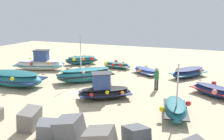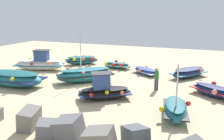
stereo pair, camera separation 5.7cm
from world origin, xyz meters
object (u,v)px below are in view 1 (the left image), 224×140
(fishing_boat_1, at_px, (39,63))
(fishing_boat_5, at_px, (214,90))
(fishing_boat_2, at_px, (117,65))
(fishing_boat_9, at_px, (81,60))
(fishing_boat_6, at_px, (176,109))
(fishing_boat_0, at_px, (146,71))
(person_walking, at_px, (157,77))
(fishing_boat_4, at_px, (13,78))
(fishing_boat_3, at_px, (104,91))
(fishing_boat_7, at_px, (189,72))
(fishing_boat_8, at_px, (85,75))

(fishing_boat_1, distance_m, fishing_boat_5, 16.26)
(fishing_boat_2, distance_m, fishing_boat_5, 10.95)
(fishing_boat_9, bearing_deg, fishing_boat_6, 95.74)
(fishing_boat_0, bearing_deg, fishing_boat_2, -167.00)
(fishing_boat_1, xyz_separation_m, fishing_boat_9, (-2.51, -3.96, -0.16))
(fishing_boat_2, xyz_separation_m, fishing_boat_5, (-9.37, 5.67, 0.06))
(fishing_boat_1, relative_size, person_walking, 3.06)
(fishing_boat_2, height_order, fishing_boat_4, fishing_boat_4)
(fishing_boat_9, xyz_separation_m, person_walking, (-9.63, 6.18, 0.47))
(fishing_boat_3, distance_m, person_walking, 4.31)
(fishing_boat_7, bearing_deg, person_walking, 13.44)
(fishing_boat_1, distance_m, fishing_boat_9, 4.70)
(fishing_boat_5, height_order, fishing_boat_8, fishing_boat_8)
(fishing_boat_5, height_order, fishing_boat_7, fishing_boat_7)
(fishing_boat_3, bearing_deg, fishing_boat_0, -129.33)
(fishing_boat_8, distance_m, fishing_boat_9, 7.18)
(fishing_boat_5, relative_size, fishing_boat_8, 0.77)
(fishing_boat_1, height_order, person_walking, fishing_boat_1)
(fishing_boat_0, bearing_deg, fishing_boat_3, -60.43)
(fishing_boat_1, xyz_separation_m, fishing_boat_3, (-9.40, 5.52, -0.07))
(fishing_boat_2, distance_m, fishing_boat_8, 5.75)
(fishing_boat_2, height_order, fishing_boat_3, fishing_boat_3)
(fishing_boat_2, distance_m, fishing_boat_3, 9.44)
(fishing_boat_0, distance_m, fishing_boat_3, 7.71)
(fishing_boat_4, height_order, fishing_boat_9, fishing_boat_4)
(fishing_boat_2, xyz_separation_m, fishing_boat_9, (4.24, -0.43, 0.15))
(fishing_boat_4, xyz_separation_m, fishing_boat_5, (-14.48, -3.24, -0.21))
(fishing_boat_0, xyz_separation_m, fishing_boat_3, (0.75, 7.67, 0.26))
(fishing_boat_3, xyz_separation_m, fishing_boat_4, (7.76, -0.15, 0.03))
(fishing_boat_4, bearing_deg, fishing_boat_6, 171.39)
(fishing_boat_5, xyz_separation_m, fishing_boat_6, (1.87, 4.64, 0.05))
(fishing_boat_2, distance_m, person_walking, 7.90)
(fishing_boat_7, bearing_deg, fishing_boat_0, -50.10)
(fishing_boat_6, bearing_deg, fishing_boat_9, 35.73)
(fishing_boat_5, xyz_separation_m, fishing_boat_9, (13.61, -6.10, 0.09))
(fishing_boat_8, distance_m, person_walking, 5.93)
(fishing_boat_4, distance_m, fishing_boat_9, 9.37)
(fishing_boat_1, distance_m, fishing_boat_8, 6.59)
(fishing_boat_3, distance_m, fishing_boat_8, 4.61)
(person_walking, bearing_deg, fishing_boat_4, -101.90)
(fishing_boat_4, bearing_deg, fishing_boat_0, -140.78)
(fishing_boat_5, bearing_deg, fishing_boat_2, -178.28)
(fishing_boat_1, height_order, fishing_boat_3, fishing_boat_1)
(fishing_boat_1, distance_m, fishing_boat_6, 15.78)
(fishing_boat_0, bearing_deg, fishing_boat_4, -103.37)
(fishing_boat_7, bearing_deg, fishing_boat_1, -45.46)
(fishing_boat_6, height_order, fishing_boat_8, fishing_boat_8)
(fishing_boat_3, distance_m, fishing_boat_4, 7.76)
(fishing_boat_3, bearing_deg, fishing_boat_4, -34.86)
(fishing_boat_3, bearing_deg, fishing_boat_5, 173.02)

